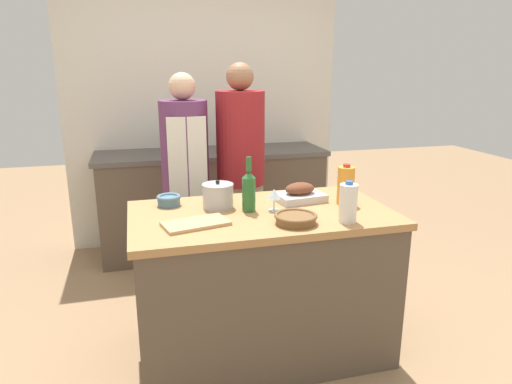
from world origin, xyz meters
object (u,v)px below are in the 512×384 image
object	(u,v)px
wine_bottle_green	(249,190)
knife_chef	(192,219)
mixing_bowl	(169,200)
juice_jug	(346,185)
person_cook_aproned	(186,175)
roasting_pan	(300,194)
person_cook_guest	(241,167)
stock_pot	(218,196)
milk_jug	(348,203)
wicker_basket	(296,218)
condiment_bottle_tall	(230,138)
condiment_bottle_short	(251,140)
wine_glass_left	(274,195)
cutting_board	(196,224)
stand_mixer	(178,138)

from	to	relation	value
wine_bottle_green	knife_chef	distance (m)	0.35
mixing_bowl	juice_jug	distance (m)	1.03
juice_jug	person_cook_aproned	bearing A→B (deg)	132.98
roasting_pan	person_cook_aproned	world-z (taller)	person_cook_aproned
person_cook_aproned	person_cook_guest	bearing A→B (deg)	-1.11
stock_pot	milk_jug	distance (m)	0.73
milk_jug	person_cook_aproned	size ratio (longest dim) A/B	0.14
wicker_basket	juice_jug	size ratio (longest dim) A/B	0.93
condiment_bottle_tall	condiment_bottle_short	distance (m)	0.19
wine_bottle_green	person_cook_guest	bearing A→B (deg)	79.74
condiment_bottle_short	stock_pot	bearing A→B (deg)	-110.90
roasting_pan	wine_glass_left	xyz separation A→B (m)	(-0.20, -0.14, 0.05)
cutting_board	juice_jug	xyz separation A→B (m)	(0.89, 0.14, 0.10)
wine_bottle_green	person_cook_aproned	world-z (taller)	person_cook_aproned
stand_mixer	person_cook_guest	bearing A→B (deg)	-61.44
condiment_bottle_short	wicker_basket	bearing A→B (deg)	-97.66
person_cook_guest	roasting_pan	bearing A→B (deg)	-82.26
juice_jug	person_cook_guest	xyz separation A→B (m)	(-0.42, 0.88, -0.06)
stand_mixer	juice_jug	bearing A→B (deg)	-63.09
condiment_bottle_tall	person_cook_aproned	distance (m)	0.97
roasting_pan	condiment_bottle_tall	size ratio (longest dim) A/B	1.46
wicker_basket	person_cook_guest	distance (m)	1.13
condiment_bottle_tall	condiment_bottle_short	xyz separation A→B (m)	(0.19, -0.03, -0.02)
wicker_basket	mixing_bowl	distance (m)	0.77
condiment_bottle_short	person_cook_guest	world-z (taller)	person_cook_guest
roasting_pan	stand_mixer	xyz separation A→B (m)	(-0.57, 1.46, 0.15)
mixing_bowl	person_cook_guest	size ratio (longest dim) A/B	0.08
mixing_bowl	wine_bottle_green	distance (m)	0.48
stand_mixer	stock_pot	bearing A→B (deg)	-87.01
wine_bottle_green	condiment_bottle_tall	size ratio (longest dim) A/B	1.47
juice_jug	condiment_bottle_tall	distance (m)	1.74
condiment_bottle_tall	juice_jug	bearing A→B (deg)	-79.30
wine_glass_left	person_cook_guest	size ratio (longest dim) A/B	0.07
milk_jug	condiment_bottle_short	world-z (taller)	condiment_bottle_short
wine_bottle_green	wine_glass_left	bearing A→B (deg)	-11.43
cutting_board	knife_chef	size ratio (longest dim) A/B	1.50
wicker_basket	milk_jug	world-z (taller)	milk_jug
stock_pot	stand_mixer	xyz separation A→B (m)	(-0.08, 1.46, 0.12)
condiment_bottle_short	mixing_bowl	bearing A→B (deg)	-120.82
cutting_board	person_cook_guest	bearing A→B (deg)	65.14
juice_jug	roasting_pan	bearing A→B (deg)	150.67
roasting_pan	condiment_bottle_short	size ratio (longest dim) A/B	1.75
milk_jug	person_cook_guest	world-z (taller)	person_cook_guest
stock_pot	condiment_bottle_short	distance (m)	1.66
stock_pot	person_cook_aproned	world-z (taller)	person_cook_aproned
milk_jug	condiment_bottle_short	size ratio (longest dim) A/B	1.25
cutting_board	stock_pot	size ratio (longest dim) A/B	2.00
wicker_basket	cutting_board	bearing A→B (deg)	168.11
juice_jug	wicker_basket	bearing A→B (deg)	-147.68
roasting_pan	knife_chef	size ratio (longest dim) A/B	1.28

